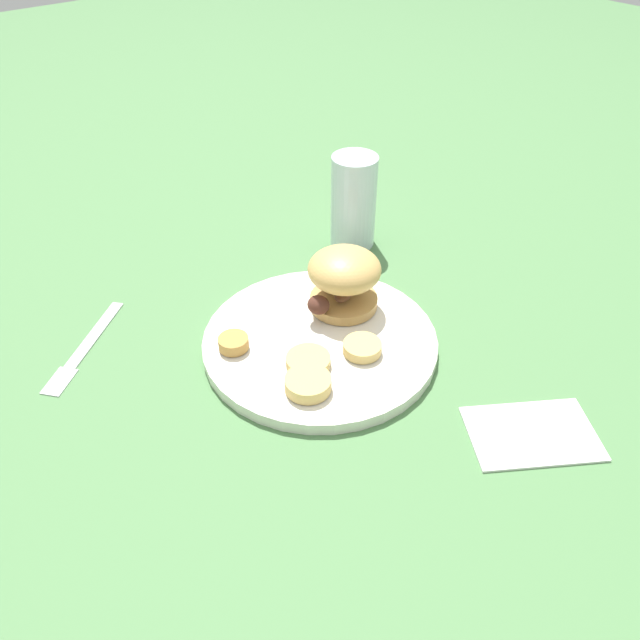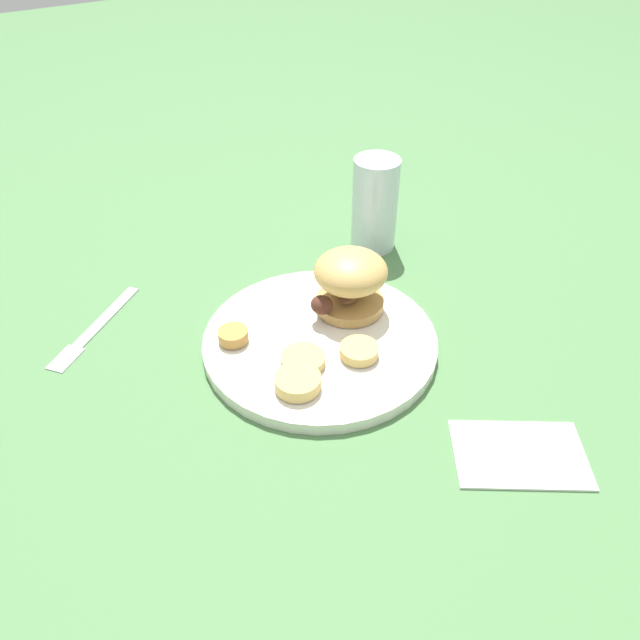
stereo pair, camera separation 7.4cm
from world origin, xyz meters
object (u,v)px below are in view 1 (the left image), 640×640
object	(u,v)px
dinner_plate	(320,341)
sandwich	(343,277)
fork	(85,346)
drinking_glass	(353,202)

from	to	relation	value
dinner_plate	sandwich	world-z (taller)	sandwich
fork	drinking_glass	distance (m)	0.42
fork	drinking_glass	xyz separation A→B (m)	(0.03, 0.42, 0.07)
dinner_plate	drinking_glass	distance (m)	0.26
sandwich	fork	size ratio (longest dim) A/B	0.73
sandwich	fork	distance (m)	0.33
fork	sandwich	bearing A→B (deg)	61.73
sandwich	fork	bearing A→B (deg)	-118.27
sandwich	drinking_glass	world-z (taller)	drinking_glass
sandwich	fork	world-z (taller)	sandwich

